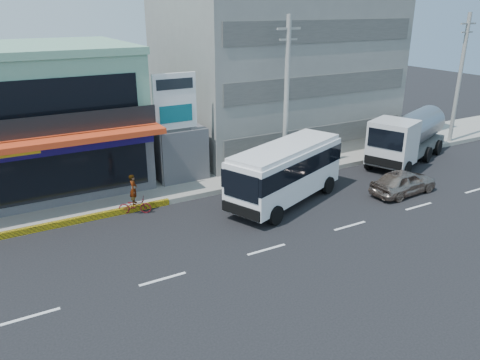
% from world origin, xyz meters
% --- Properties ---
extents(ground, '(120.00, 120.00, 0.00)m').
position_xyz_m(ground, '(0.00, 0.00, 0.00)').
color(ground, black).
rests_on(ground, ground).
extents(sidewalk, '(70.00, 5.00, 0.30)m').
position_xyz_m(sidewalk, '(5.00, 9.50, 0.15)').
color(sidewalk, gray).
rests_on(sidewalk, ground).
extents(shop_building, '(12.40, 11.70, 8.00)m').
position_xyz_m(shop_building, '(-8.00, 13.95, 4.00)').
color(shop_building, '#49484D').
rests_on(shop_building, ground).
extents(concrete_building, '(16.00, 12.00, 14.00)m').
position_xyz_m(concrete_building, '(10.00, 15.00, 7.00)').
color(concrete_building, gray).
rests_on(concrete_building, ground).
extents(gap_structure, '(3.00, 6.00, 3.50)m').
position_xyz_m(gap_structure, '(0.00, 12.00, 1.75)').
color(gap_structure, '#49484D').
rests_on(gap_structure, ground).
extents(satellite_dish, '(1.50, 1.50, 0.15)m').
position_xyz_m(satellite_dish, '(0.00, 11.00, 3.58)').
color(satellite_dish, slate).
rests_on(satellite_dish, gap_structure).
extents(billboard, '(2.60, 0.18, 6.90)m').
position_xyz_m(billboard, '(-0.50, 9.20, 4.93)').
color(billboard, gray).
rests_on(billboard, ground).
extents(utility_pole_near, '(1.60, 0.30, 10.00)m').
position_xyz_m(utility_pole_near, '(6.00, 7.40, 5.15)').
color(utility_pole_near, '#999993').
rests_on(utility_pole_near, ground).
extents(utility_pole_far, '(1.60, 0.30, 10.00)m').
position_xyz_m(utility_pole_far, '(22.00, 7.40, 5.15)').
color(utility_pole_far, '#999993').
rests_on(utility_pole_far, ground).
extents(minibus, '(8.35, 5.34, 3.34)m').
position_xyz_m(minibus, '(3.86, 4.17, 1.99)').
color(minibus, white).
rests_on(minibus, ground).
extents(sedan, '(4.45, 2.00, 1.49)m').
position_xyz_m(sedan, '(10.63, 1.78, 0.74)').
color(sedan, tan).
rests_on(sedan, ground).
extents(tanker_truck, '(9.09, 5.60, 3.46)m').
position_xyz_m(tanker_truck, '(15.44, 6.02, 1.86)').
color(tanker_truck, silver).
rests_on(tanker_truck, ground).
extents(motorcycle_rider, '(1.81, 1.25, 2.21)m').
position_xyz_m(motorcycle_rider, '(-4.00, 6.80, 0.73)').
color(motorcycle_rider, '#590C12').
rests_on(motorcycle_rider, ground).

